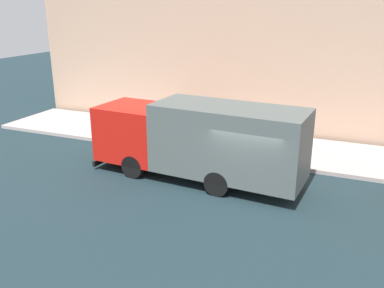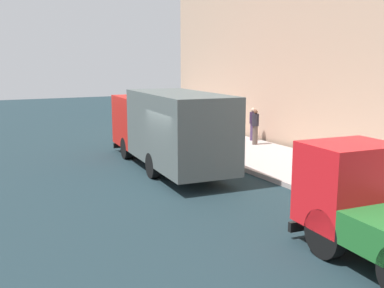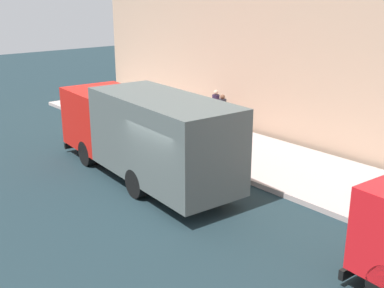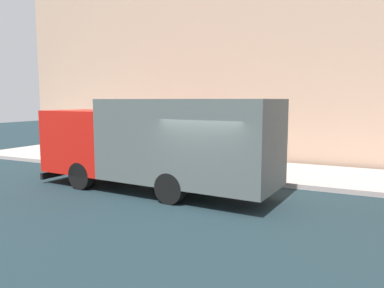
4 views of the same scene
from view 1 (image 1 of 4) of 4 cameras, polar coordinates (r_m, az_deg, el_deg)
The scene contains 9 objects.
ground at distance 15.32m, azimuth 7.65°, elevation -6.94°, with size 80.00×80.00×0.00m, color #1C2D34.
sidewalk at distance 19.96m, azimuth 11.61°, elevation -0.74°, with size 4.29×30.00×0.17m, color #B6A6A2.
building_facade at distance 21.49m, azimuth 14.16°, elevation 16.52°, with size 0.50×30.00×11.97m, color tan.
large_utility_truck at distance 15.92m, azimuth 0.99°, elevation 0.74°, with size 2.92×8.58×3.07m.
pedestrian_walking at distance 21.77m, azimuth 1.69°, elevation 4.01°, with size 0.48×0.48×1.72m.
pedestrian_standing at distance 21.01m, azimuth -6.42°, elevation 3.28°, with size 0.46×0.46×1.65m.
pedestrian_third at distance 22.68m, azimuth -0.26°, elevation 4.58°, with size 0.48×0.48×1.68m.
traffic_cone_orange at distance 20.64m, azimuth -5.28°, elevation 1.33°, with size 0.41×0.41×0.59m, color orange.
street_sign_post at distance 18.48m, azimuth 2.47°, elevation 2.93°, with size 0.44×0.08×2.37m.
Camera 1 is at (-13.42, -3.43, 6.56)m, focal length 38.91 mm.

